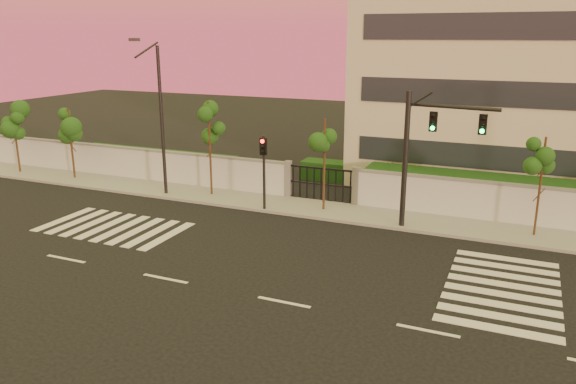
% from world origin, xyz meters
% --- Properties ---
extents(ground, '(120.00, 120.00, 0.00)m').
position_xyz_m(ground, '(0.00, 0.00, 0.00)').
color(ground, black).
rests_on(ground, ground).
extents(sidewalk, '(60.00, 3.00, 0.15)m').
position_xyz_m(sidewalk, '(0.00, 10.50, 0.07)').
color(sidewalk, gray).
rests_on(sidewalk, ground).
extents(perimeter_wall, '(60.00, 0.36, 2.20)m').
position_xyz_m(perimeter_wall, '(0.10, 12.00, 1.07)').
color(perimeter_wall, silver).
rests_on(perimeter_wall, ground).
extents(hedge_row, '(41.00, 4.25, 1.80)m').
position_xyz_m(hedge_row, '(1.17, 14.74, 0.82)').
color(hedge_row, black).
rests_on(hedge_row, ground).
extents(institutional_building, '(24.40, 12.40, 12.25)m').
position_xyz_m(institutional_building, '(9.00, 21.99, 6.16)').
color(institutional_building, beige).
rests_on(institutional_building, ground).
extents(road_markings, '(57.00, 7.62, 0.02)m').
position_xyz_m(road_markings, '(-1.58, 3.76, 0.01)').
color(road_markings, silver).
rests_on(road_markings, ground).
extents(street_tree_a, '(1.52, 1.21, 4.71)m').
position_xyz_m(street_tree_a, '(-23.98, 10.30, 3.47)').
color(street_tree_a, '#382314').
rests_on(street_tree_a, ground).
extents(street_tree_b, '(1.60, 1.27, 4.62)m').
position_xyz_m(street_tree_b, '(-19.38, 10.50, 3.40)').
color(street_tree_b, '#382314').
rests_on(street_tree_b, ground).
extents(street_tree_c, '(1.53, 1.22, 5.50)m').
position_xyz_m(street_tree_c, '(-9.21, 10.62, 4.04)').
color(street_tree_c, '#382314').
rests_on(street_tree_c, ground).
extents(street_tree_d, '(1.45, 1.15, 4.97)m').
position_xyz_m(street_tree_d, '(-2.26, 10.45, 3.65)').
color(street_tree_d, '#382314').
rests_on(street_tree_d, ground).
extents(street_tree_e, '(1.33, 1.05, 4.73)m').
position_xyz_m(street_tree_e, '(8.04, 10.54, 3.48)').
color(street_tree_e, '#382314').
rests_on(street_tree_e, ground).
extents(traffic_signal_main, '(4.17, 0.83, 6.62)m').
position_xyz_m(traffic_signal_main, '(2.93, 9.43, 4.18)').
color(traffic_signal_main, black).
rests_on(traffic_signal_main, ground).
extents(traffic_signal_secondary, '(0.32, 0.32, 4.07)m').
position_xyz_m(traffic_signal_secondary, '(-5.19, 9.22, 2.58)').
color(traffic_signal_secondary, black).
rests_on(traffic_signal_secondary, ground).
extents(streetlight_west, '(0.53, 2.14, 8.91)m').
position_xyz_m(streetlight_west, '(-11.79, 9.54, 4.81)').
color(streetlight_west, black).
rests_on(streetlight_west, ground).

